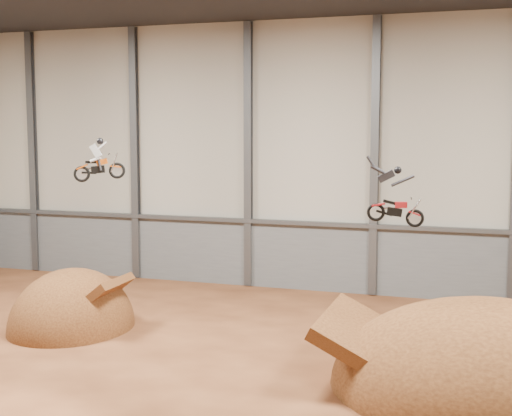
{
  "coord_description": "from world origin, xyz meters",
  "views": [
    {
      "loc": [
        8.76,
        -20.84,
        8.56
      ],
      "look_at": [
        0.63,
        4.0,
        5.55
      ],
      "focal_mm": 50.0,
      "sensor_mm": 36.0,
      "label": 1
    }
  ],
  "objects_px": {
    "takeoff_ramp": "(72,328)",
    "landing_ramp": "(488,391)",
    "fmx_rider_a": "(100,157)",
    "fmx_rider_b": "(395,192)"
  },
  "relations": [
    {
      "from": "takeoff_ramp",
      "to": "landing_ramp",
      "type": "height_order",
      "value": "landing_ramp"
    },
    {
      "from": "landing_ramp",
      "to": "fmx_rider_a",
      "type": "bearing_deg",
      "value": 177.37
    },
    {
      "from": "fmx_rider_a",
      "to": "fmx_rider_b",
      "type": "relative_size",
      "value": 0.79
    },
    {
      "from": "landing_ramp",
      "to": "fmx_rider_b",
      "type": "height_order",
      "value": "fmx_rider_b"
    },
    {
      "from": "takeoff_ramp",
      "to": "landing_ramp",
      "type": "relative_size",
      "value": 0.57
    },
    {
      "from": "takeoff_ramp",
      "to": "fmx_rider_b",
      "type": "bearing_deg",
      "value": -9.55
    },
    {
      "from": "takeoff_ramp",
      "to": "fmx_rider_a",
      "type": "relative_size",
      "value": 3.03
    },
    {
      "from": "fmx_rider_b",
      "to": "takeoff_ramp",
      "type": "bearing_deg",
      "value": 163.15
    },
    {
      "from": "landing_ramp",
      "to": "fmx_rider_a",
      "type": "xyz_separation_m",
      "value": [
        -14.49,
        0.66,
        7.37
      ]
    },
    {
      "from": "fmx_rider_a",
      "to": "takeoff_ramp",
      "type": "bearing_deg",
      "value": 122.41
    }
  ]
}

